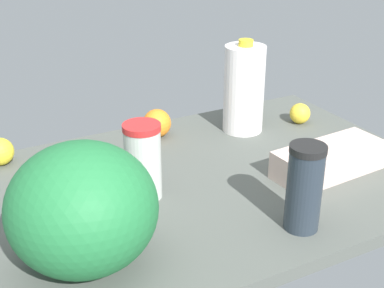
# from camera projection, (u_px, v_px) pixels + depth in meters

# --- Properties ---
(countertop) EXTENTS (1.20, 0.76, 0.03)m
(countertop) POSITION_uv_depth(u_px,v_px,m) (192.00, 187.00, 1.29)
(countertop) COLOR #515650
(countertop) RESTS_ON ground
(milk_jug) EXTENTS (0.12, 0.12, 0.27)m
(milk_jug) POSITION_uv_depth(u_px,v_px,m) (244.00, 89.00, 1.52)
(milk_jug) COLOR white
(milk_jug) RESTS_ON countertop
(egg_carton) EXTENTS (0.30, 0.13, 0.07)m
(egg_carton) POSITION_uv_depth(u_px,v_px,m) (329.00, 160.00, 1.31)
(egg_carton) COLOR beige
(egg_carton) RESTS_ON countertop
(watermelon) EXTENTS (0.27, 0.27, 0.24)m
(watermelon) POSITION_uv_depth(u_px,v_px,m) (83.00, 208.00, 0.95)
(watermelon) COLOR #22733B
(watermelon) RESTS_ON countertop
(shaker_bottle) EXTENTS (0.07, 0.07, 0.19)m
(shaker_bottle) POSITION_uv_depth(u_px,v_px,m) (304.00, 188.00, 1.07)
(shaker_bottle) COLOR #27313B
(shaker_bottle) RESTS_ON countertop
(tumbler_cup) EXTENTS (0.08, 0.08, 0.18)m
(tumbler_cup) POSITION_uv_depth(u_px,v_px,m) (143.00, 161.00, 1.19)
(tumbler_cup) COLOR silver
(tumbler_cup) RESTS_ON countertop
(lemon_far_back) EXTENTS (0.06, 0.06, 0.06)m
(lemon_far_back) POSITION_uv_depth(u_px,v_px,m) (300.00, 113.00, 1.61)
(lemon_far_back) COLOR yellow
(lemon_far_back) RESTS_ON countertop
(orange_loose) EXTENTS (0.08, 0.08, 0.08)m
(orange_loose) POSITION_uv_depth(u_px,v_px,m) (157.00, 123.00, 1.51)
(orange_loose) COLOR orange
(orange_loose) RESTS_ON countertop
(lemon_beside_bowl) EXTENTS (0.07, 0.07, 0.07)m
(lemon_beside_bowl) POSITION_uv_depth(u_px,v_px,m) (0.00, 152.00, 1.36)
(lemon_beside_bowl) COLOR yellow
(lemon_beside_bowl) RESTS_ON countertop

